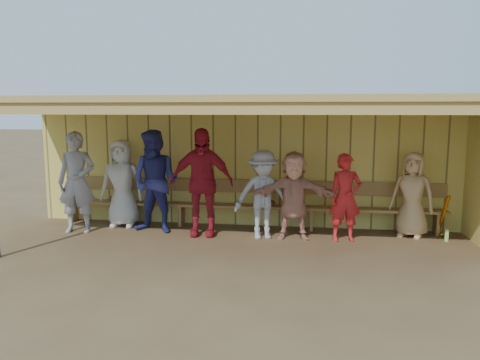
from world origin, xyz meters
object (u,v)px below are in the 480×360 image
object	(u,v)px
player_a	(77,182)
bench	(246,200)
player_h	(412,195)
player_d	(201,182)
player_b	(122,183)
player_c	(155,182)
player_g	(345,198)
player_f	(294,195)
player_e	(263,195)

from	to	relation	value
player_a	bench	xyz separation A→B (m)	(3.08, 0.85, -0.43)
player_a	player_h	world-z (taller)	player_a
player_d	player_b	bearing A→B (deg)	161.67
player_c	player_h	world-z (taller)	player_c
player_d	player_g	world-z (taller)	player_d
player_b	player_f	size ratio (longest dim) A/B	1.10
player_d	player_h	world-z (taller)	player_d
player_a	player_e	size ratio (longest dim) A/B	1.20
player_c	player_g	distance (m)	3.49
player_g	player_c	bearing A→B (deg)	167.07
player_f	player_b	bearing A→B (deg)	170.72
player_a	bench	world-z (taller)	player_a
player_a	player_b	size ratio (longest dim) A/B	1.10
player_b	player_c	xyz separation A→B (m)	(0.80, -0.33, 0.10)
player_h	bench	bearing A→B (deg)	-161.74
player_c	player_e	world-z (taller)	player_c
player_b	player_g	size ratio (longest dim) A/B	1.12
player_d	player_h	distance (m)	3.83
player_e	bench	bearing A→B (deg)	103.11
player_b	player_g	bearing A→B (deg)	-10.28
player_f	player_a	bearing A→B (deg)	179.55
player_h	bench	distance (m)	3.11
player_a	player_f	xyz separation A→B (m)	(4.05, 0.11, -0.17)
player_b	player_d	xyz separation A→B (m)	(1.70, -0.44, 0.12)
player_d	player_e	size ratio (longest dim) A/B	1.24
player_d	bench	distance (m)	1.13
player_c	player_b	bearing A→B (deg)	167.63
player_b	player_f	world-z (taller)	player_b
player_e	player_g	distance (m)	1.45
player_b	player_d	world-z (taller)	player_d
player_b	player_f	bearing A→B (deg)	-11.79
player_c	player_f	world-z (taller)	player_c
player_e	player_a	bearing A→B (deg)	166.13
player_e	player_h	world-z (taller)	player_e
player_f	player_h	xyz separation A→B (m)	(2.12, 0.43, -0.01)
player_g	player_h	distance (m)	1.30
player_g	bench	distance (m)	2.02
player_a	bench	distance (m)	3.23
player_f	player_c	bearing A→B (deg)	175.76
player_a	player_b	world-z (taller)	player_a
player_f	player_h	world-z (taller)	player_f
player_c	player_f	xyz separation A→B (m)	(2.59, -0.10, -0.18)
player_d	player_g	distance (m)	2.59
player_b	bench	distance (m)	2.46
player_f	player_h	bearing A→B (deg)	9.61
player_f	player_g	size ratio (longest dim) A/B	1.02
player_c	player_a	bearing A→B (deg)	-161.62
player_d	player_f	world-z (taller)	player_d
player_d	player_h	bearing A→B (deg)	2.58
player_d	player_f	distance (m)	1.69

